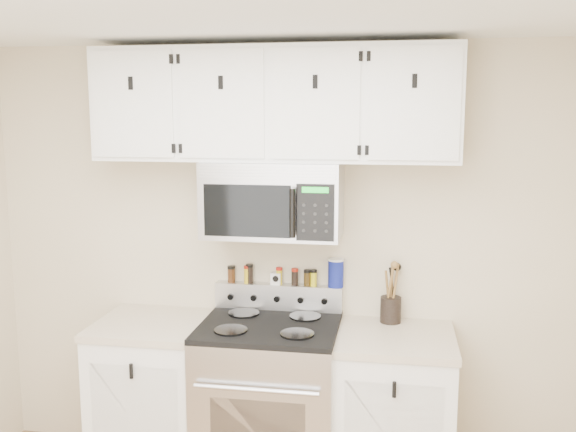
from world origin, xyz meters
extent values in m
cube|color=#BEAD8E|center=(0.00, 1.75, 1.25)|extent=(3.50, 0.01, 2.50)
cube|color=#B7B7BA|center=(0.00, 1.43, 0.46)|extent=(0.76, 0.65, 0.92)
cube|color=black|center=(0.00, 1.43, 0.94)|extent=(0.76, 0.65, 0.03)
cube|color=#B7B7BA|center=(0.00, 1.71, 1.03)|extent=(0.76, 0.08, 0.15)
cylinder|color=black|center=(-0.18, 1.28, 0.96)|extent=(0.18, 0.18, 0.01)
cylinder|color=black|center=(0.18, 1.28, 0.96)|extent=(0.18, 0.18, 0.01)
cylinder|color=black|center=(-0.18, 1.57, 0.96)|extent=(0.18, 0.18, 0.01)
cylinder|color=black|center=(0.18, 1.57, 0.96)|extent=(0.18, 0.18, 0.01)
cube|color=white|center=(-0.69, 1.45, 0.44)|extent=(0.62, 0.60, 0.88)
cube|color=tan|center=(-0.69, 1.45, 0.90)|extent=(0.64, 0.62, 0.04)
cube|color=white|center=(0.69, 1.45, 0.44)|extent=(0.62, 0.60, 0.88)
cube|color=tan|center=(0.69, 1.45, 0.90)|extent=(0.64, 0.62, 0.04)
cube|color=#9E9EA3|center=(0.00, 1.56, 1.63)|extent=(0.76, 0.38, 0.42)
cube|color=#B7B7BA|center=(0.00, 1.36, 1.80)|extent=(0.73, 0.01, 0.08)
cube|color=black|center=(-0.10, 1.36, 1.59)|extent=(0.47, 0.01, 0.28)
cube|color=black|center=(0.26, 1.36, 1.59)|extent=(0.20, 0.01, 0.30)
cylinder|color=black|center=(0.15, 1.33, 1.59)|extent=(0.03, 0.03, 0.26)
cube|color=white|center=(0.00, 1.58, 2.15)|extent=(2.00, 0.33, 0.62)
cube|color=white|center=(-0.75, 1.41, 2.15)|extent=(0.46, 0.01, 0.57)
cube|color=black|center=(-0.75, 1.41, 2.26)|extent=(0.02, 0.01, 0.07)
cube|color=white|center=(-0.25, 1.41, 2.15)|extent=(0.46, 0.01, 0.57)
cube|color=black|center=(-0.25, 1.41, 2.26)|extent=(0.03, 0.01, 0.07)
cube|color=white|center=(0.25, 1.41, 2.15)|extent=(0.46, 0.01, 0.57)
cube|color=black|center=(0.25, 1.41, 2.26)|extent=(0.03, 0.01, 0.07)
cube|color=white|center=(0.75, 1.41, 2.15)|extent=(0.46, 0.01, 0.57)
cube|color=black|center=(0.75, 1.41, 2.26)|extent=(0.02, 0.01, 0.07)
cylinder|color=black|center=(0.66, 1.66, 0.99)|extent=(0.12, 0.12, 0.15)
cylinder|color=brown|center=(0.66, 1.66, 1.11)|extent=(0.01, 0.01, 0.28)
cylinder|color=brown|center=(0.68, 1.65, 1.12)|extent=(0.01, 0.01, 0.30)
cylinder|color=brown|center=(0.64, 1.67, 1.10)|extent=(0.01, 0.01, 0.26)
cylinder|color=black|center=(0.67, 1.68, 1.10)|extent=(0.01, 0.01, 0.27)
cylinder|color=brown|center=(0.65, 1.64, 1.11)|extent=(0.01, 0.01, 0.29)
cube|color=white|center=(-0.01, 1.71, 1.13)|extent=(0.07, 0.06, 0.07)
cylinder|color=navy|center=(0.34, 1.71, 1.18)|extent=(0.09, 0.09, 0.16)
cylinder|color=white|center=(0.34, 1.71, 1.26)|extent=(0.09, 0.09, 0.01)
cylinder|color=#442510|center=(-0.29, 1.71, 1.14)|extent=(0.04, 0.04, 0.08)
cylinder|color=black|center=(-0.29, 1.71, 1.19)|extent=(0.05, 0.05, 0.02)
cylinder|color=gold|center=(-0.19, 1.71, 1.14)|extent=(0.04, 0.04, 0.09)
cylinder|color=#9D180C|center=(-0.19, 1.71, 1.20)|extent=(0.04, 0.04, 0.02)
cylinder|color=black|center=(-0.18, 1.71, 1.15)|extent=(0.04, 0.04, 0.10)
cylinder|color=black|center=(-0.18, 1.71, 1.21)|extent=(0.04, 0.04, 0.02)
cylinder|color=gold|center=(0.00, 1.71, 1.14)|extent=(0.04, 0.04, 0.09)
cylinder|color=#AC130D|center=(0.00, 1.71, 1.20)|extent=(0.04, 0.04, 0.02)
cylinder|color=black|center=(0.10, 1.71, 1.14)|extent=(0.04, 0.04, 0.08)
cylinder|color=#AB1C0D|center=(0.10, 1.71, 1.19)|extent=(0.04, 0.04, 0.02)
cylinder|color=#3B2A0E|center=(0.17, 1.71, 1.14)|extent=(0.04, 0.04, 0.08)
cylinder|color=black|center=(0.17, 1.71, 1.19)|extent=(0.04, 0.04, 0.02)
cylinder|color=gold|center=(0.21, 1.71, 1.14)|extent=(0.04, 0.04, 0.08)
cylinder|color=black|center=(0.21, 1.71, 1.19)|extent=(0.04, 0.04, 0.02)
camera|label=1|loc=(0.67, -1.91, 2.10)|focal=40.00mm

